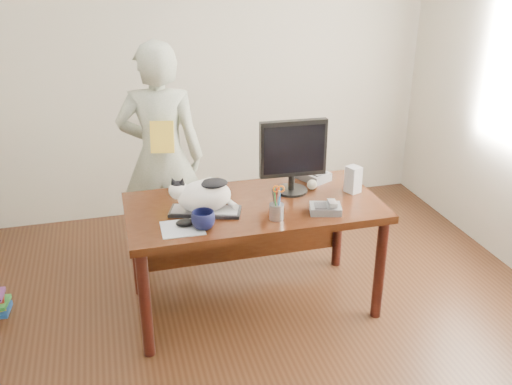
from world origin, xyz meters
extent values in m
plane|color=black|center=(0.00, 0.00, 0.00)|extent=(4.50, 4.50, 0.00)
plane|color=beige|center=(0.00, 2.25, 1.35)|extent=(4.00, 0.00, 4.00)
cube|color=black|center=(0.00, 0.60, 0.72)|extent=(1.60, 0.80, 0.05)
cylinder|color=black|center=(-0.74, 0.26, 0.35)|extent=(0.07, 0.07, 0.70)
cylinder|color=black|center=(0.74, 0.26, 0.35)|extent=(0.07, 0.07, 0.70)
cylinder|color=black|center=(-0.74, 0.94, 0.35)|extent=(0.07, 0.07, 0.70)
cylinder|color=black|center=(0.74, 0.94, 0.35)|extent=(0.07, 0.07, 0.70)
cube|color=black|center=(0.00, 0.96, 0.40)|extent=(1.45, 0.03, 0.50)
cube|color=black|center=(-0.32, 0.55, 0.76)|extent=(0.46, 0.29, 0.02)
cube|color=#9E9FA3|center=(-0.32, 0.55, 0.77)|extent=(0.42, 0.25, 0.00)
ellipsoid|color=white|center=(-0.32, 0.55, 0.86)|extent=(0.37, 0.29, 0.20)
ellipsoid|color=white|center=(-0.47, 0.58, 0.91)|extent=(0.15, 0.14, 0.11)
ellipsoid|color=black|center=(-0.47, 0.58, 0.94)|extent=(0.10, 0.10, 0.04)
cone|color=black|center=(-0.50, 0.58, 0.97)|extent=(0.07, 0.06, 0.07)
cone|color=black|center=(-0.45, 0.56, 0.97)|extent=(0.07, 0.07, 0.07)
ellipsoid|color=black|center=(-0.27, 0.53, 0.95)|extent=(0.21, 0.19, 0.04)
cylinder|color=white|center=(-0.16, 0.55, 0.80)|extent=(0.06, 0.14, 0.05)
cylinder|color=black|center=(0.29, 0.72, 0.76)|extent=(0.22, 0.22, 0.02)
cylinder|color=black|center=(0.29, 0.72, 0.82)|extent=(0.04, 0.04, 0.10)
cube|color=black|center=(0.29, 0.70, 1.06)|extent=(0.44, 0.07, 0.37)
cube|color=black|center=(0.29, 0.68, 1.06)|extent=(0.40, 0.02, 0.31)
cylinder|color=#959499|center=(0.08, 0.36, 0.80)|extent=(0.10, 0.10, 0.10)
cylinder|color=black|center=(0.06, 0.37, 0.88)|extent=(0.03, 0.03, 0.14)
cylinder|color=blue|center=(0.09, 0.35, 0.88)|extent=(0.03, 0.03, 0.14)
cylinder|color=maroon|center=(0.08, 0.38, 0.88)|extent=(0.01, 0.04, 0.14)
cylinder|color=#177629|center=(0.06, 0.35, 0.88)|extent=(0.02, 0.03, 0.14)
cylinder|color=#A8A7AC|center=(0.08, 0.35, 0.89)|extent=(0.01, 0.02, 0.11)
cylinder|color=#A8A7AC|center=(0.09, 0.35, 0.89)|extent=(0.02, 0.02, 0.11)
torus|color=#DC5B0B|center=(0.07, 0.36, 0.95)|extent=(0.05, 0.02, 0.05)
torus|color=#DC5B0B|center=(0.10, 0.35, 0.95)|extent=(0.05, 0.02, 0.05)
cube|color=silver|center=(-0.49, 0.38, 0.75)|extent=(0.25, 0.23, 0.01)
ellipsoid|color=black|center=(-0.47, 0.40, 0.77)|extent=(0.11, 0.07, 0.04)
imported|color=black|center=(-0.37, 0.35, 0.80)|extent=(0.19, 0.19, 0.11)
cube|color=#5E5F63|center=(0.39, 0.37, 0.77)|extent=(0.22, 0.18, 0.05)
cube|color=#424245|center=(0.36, 0.37, 0.80)|extent=(0.10, 0.11, 0.01)
cube|color=#A8A7AC|center=(0.43, 0.37, 0.81)|extent=(0.09, 0.16, 0.05)
cube|color=#AFAFB2|center=(0.68, 0.61, 0.84)|extent=(0.11, 0.11, 0.18)
sphere|color=white|center=(0.43, 0.72, 0.78)|extent=(0.07, 0.07, 0.07)
cube|color=#461512|center=(-0.24, 0.87, 0.77)|extent=(0.24, 0.21, 0.03)
cube|color=brown|center=(-0.23, 0.87, 0.79)|extent=(0.21, 0.17, 0.03)
cube|color=white|center=(-0.24, 0.87, 0.82)|extent=(0.16, 0.14, 0.02)
cube|color=#5E5F63|center=(0.50, 0.88, 0.78)|extent=(0.23, 0.26, 0.06)
cube|color=#424245|center=(0.52, 0.86, 0.81)|extent=(0.14, 0.14, 0.01)
imported|color=beige|center=(-0.49, 1.35, 0.84)|extent=(0.69, 0.53, 1.68)
cube|color=yellow|center=(-0.49, 1.18, 1.05)|extent=(0.18, 0.13, 0.22)
camera|label=1|loc=(-0.84, -2.55, 2.26)|focal=40.00mm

